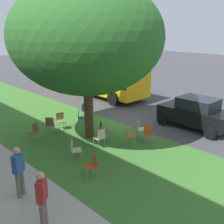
# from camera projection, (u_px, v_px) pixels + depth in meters

# --- Properties ---
(ground) EXTENTS (80.00, 80.00, 0.00)m
(ground) POSITION_uv_depth(u_px,v_px,m) (122.00, 122.00, 15.44)
(ground) COLOR #424247
(grass_verge) EXTENTS (48.00, 6.00, 0.01)m
(grass_verge) POSITION_uv_depth(u_px,v_px,m) (77.00, 137.00, 13.33)
(grass_verge) COLOR #3D752D
(grass_verge) RESTS_ON ground
(street_tree) EXTENTS (6.85, 6.85, 7.22)m
(street_tree) POSITION_uv_depth(u_px,v_px,m) (87.00, 38.00, 12.06)
(street_tree) COLOR brown
(street_tree) RESTS_ON ground
(chair_0) EXTENTS (0.56, 0.57, 0.88)m
(chair_0) POSITION_uv_depth(u_px,v_px,m) (74.00, 148.00, 10.90)
(chair_0) COLOR beige
(chair_0) RESTS_ON ground
(chair_1) EXTENTS (0.59, 0.58, 0.88)m
(chair_1) POSITION_uv_depth(u_px,v_px,m) (130.00, 134.00, 12.36)
(chair_1) COLOR #C64C1E
(chair_1) RESTS_ON ground
(chair_2) EXTENTS (0.58, 0.58, 0.88)m
(chair_2) POSITION_uv_depth(u_px,v_px,m) (140.00, 128.00, 13.11)
(chair_2) COLOR beige
(chair_2) RESTS_ON ground
(chair_3) EXTENTS (0.45, 0.45, 0.88)m
(chair_3) POSITION_uv_depth(u_px,v_px,m) (100.00, 137.00, 12.07)
(chair_3) COLOR beige
(chair_3) RESTS_ON ground
(chair_4) EXTENTS (0.51, 0.50, 0.88)m
(chair_4) POSITION_uv_depth(u_px,v_px,m) (61.00, 119.00, 14.27)
(chair_4) COLOR olive
(chair_4) RESTS_ON ground
(chair_5) EXTENTS (0.57, 0.56, 0.88)m
(chair_5) POSITION_uv_depth(u_px,v_px,m) (34.00, 130.00, 12.79)
(chair_5) COLOR brown
(chair_5) RESTS_ON ground
(chair_6) EXTENTS (0.58, 0.59, 0.88)m
(chair_6) POSITION_uv_depth(u_px,v_px,m) (81.00, 116.00, 14.76)
(chair_6) COLOR #335184
(chair_6) RESTS_ON ground
(chair_7) EXTENTS (0.58, 0.58, 0.88)m
(chair_7) POSITION_uv_depth(u_px,v_px,m) (50.00, 124.00, 13.64)
(chair_7) COLOR brown
(chair_7) RESTS_ON ground
(chair_8) EXTENTS (0.59, 0.58, 0.88)m
(chair_8) POSITION_uv_depth(u_px,v_px,m) (149.00, 132.00, 12.54)
(chair_8) COLOR #C64C1E
(chair_8) RESTS_ON ground
(chair_9) EXTENTS (0.54, 0.54, 0.88)m
(chair_9) POSITION_uv_depth(u_px,v_px,m) (92.00, 164.00, 9.69)
(chair_9) COLOR #C64C1E
(chair_9) RESTS_ON ground
(chair_10) EXTENTS (0.57, 0.58, 0.88)m
(chair_10) POSITION_uv_depth(u_px,v_px,m) (103.00, 129.00, 12.98)
(chair_10) COLOR brown
(chair_10) RESTS_ON ground
(chair_11) EXTENTS (0.56, 0.55, 0.88)m
(chair_11) POSITION_uv_depth(u_px,v_px,m) (85.00, 109.00, 16.05)
(chair_11) COLOR #335184
(chair_11) RESTS_ON ground
(parked_car) EXTENTS (3.70, 1.92, 1.65)m
(parked_car) POSITION_uv_depth(u_px,v_px,m) (195.00, 113.00, 14.35)
(parked_car) COLOR black
(parked_car) RESTS_ON ground
(school_bus) EXTENTS (10.40, 2.80, 2.88)m
(school_bus) POSITION_uv_depth(u_px,v_px,m) (90.00, 71.00, 21.68)
(school_bus) COLOR yellow
(school_bus) RESTS_ON ground
(pedestrian_0) EXTENTS (0.38, 0.40, 1.69)m
(pedestrian_0) POSITION_uv_depth(u_px,v_px,m) (42.00, 198.00, 7.09)
(pedestrian_0) COLOR #726659
(pedestrian_0) RESTS_ON ground
(pedestrian_1) EXTENTS (0.33, 0.41, 1.69)m
(pedestrian_1) POSITION_uv_depth(u_px,v_px,m) (19.00, 170.00, 8.47)
(pedestrian_1) COLOR #726659
(pedestrian_1) RESTS_ON ground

